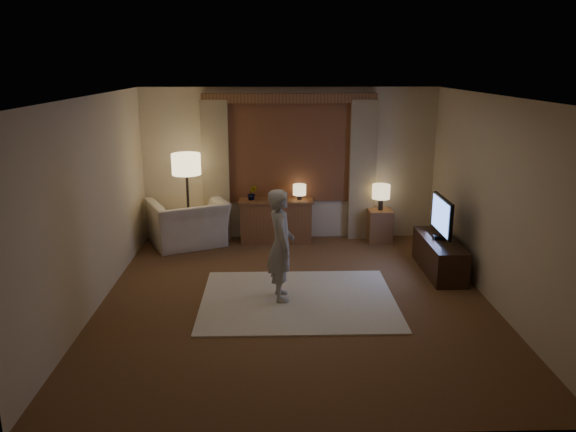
{
  "coord_description": "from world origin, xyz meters",
  "views": [
    {
      "loc": [
        -0.28,
        -6.76,
        2.97
      ],
      "look_at": [
        -0.08,
        0.6,
        0.97
      ],
      "focal_mm": 35.0,
      "sensor_mm": 36.0,
      "label": 1
    }
  ],
  "objects_px": {
    "sideboard": "(276,222)",
    "side_table": "(380,226)",
    "tv_stand": "(439,256)",
    "person": "(281,245)",
    "armchair": "(188,223)"
  },
  "relations": [
    {
      "from": "side_table",
      "to": "person",
      "type": "distance_m",
      "value": 3.02
    },
    {
      "from": "sideboard",
      "to": "side_table",
      "type": "distance_m",
      "value": 1.78
    },
    {
      "from": "side_table",
      "to": "tv_stand",
      "type": "xyz_separation_m",
      "value": [
        0.6,
        -1.49,
        -0.03
      ]
    },
    {
      "from": "armchair",
      "to": "sideboard",
      "type": "bearing_deg",
      "value": 162.12
    },
    {
      "from": "side_table",
      "to": "armchair",
      "type": "bearing_deg",
      "value": -177.77
    },
    {
      "from": "armchair",
      "to": "tv_stand",
      "type": "xyz_separation_m",
      "value": [
        3.86,
        -1.36,
        -0.14
      ]
    },
    {
      "from": "sideboard",
      "to": "armchair",
      "type": "bearing_deg",
      "value": -173.18
    },
    {
      "from": "sideboard",
      "to": "armchair",
      "type": "xyz_separation_m",
      "value": [
        -1.48,
        -0.18,
        0.04
      ]
    },
    {
      "from": "armchair",
      "to": "side_table",
      "type": "bearing_deg",
      "value": 157.52
    },
    {
      "from": "sideboard",
      "to": "armchair",
      "type": "distance_m",
      "value": 1.49
    },
    {
      "from": "person",
      "to": "tv_stand",
      "type": "bearing_deg",
      "value": -74.99
    },
    {
      "from": "sideboard",
      "to": "tv_stand",
      "type": "distance_m",
      "value": 2.84
    },
    {
      "from": "tv_stand",
      "to": "person",
      "type": "bearing_deg",
      "value": -158.12
    },
    {
      "from": "tv_stand",
      "to": "armchair",
      "type": "bearing_deg",
      "value": 160.58
    },
    {
      "from": "sideboard",
      "to": "tv_stand",
      "type": "bearing_deg",
      "value": -32.82
    }
  ]
}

